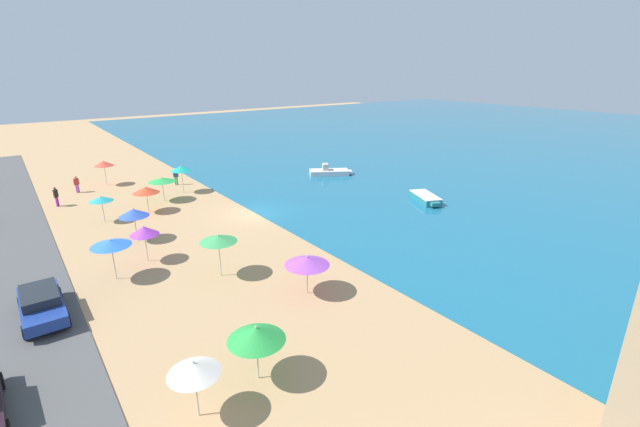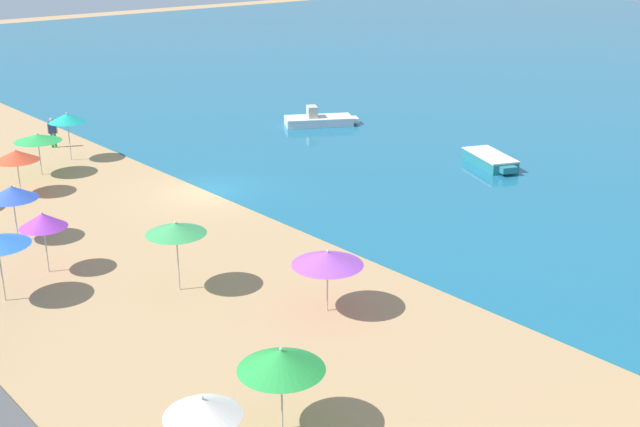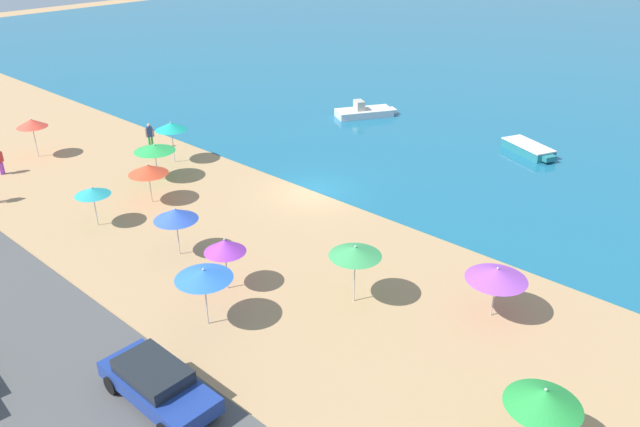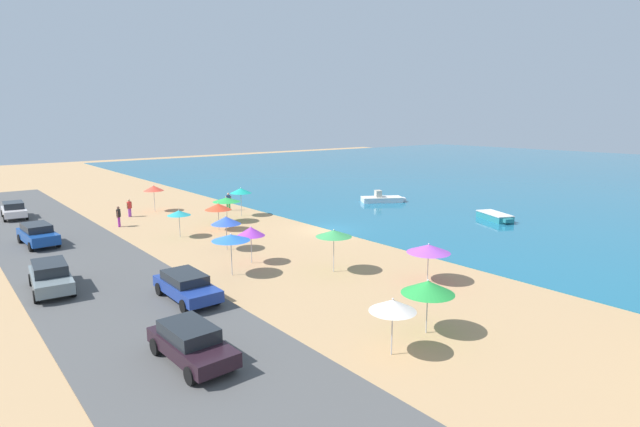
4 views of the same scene
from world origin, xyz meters
TOP-DOWN VIEW (x-y plane):
  - ground_plane at (0.00, 0.00)m, footprint 160.00×160.00m
  - sea at (0.00, 55.00)m, footprint 150.00×110.00m
  - beach_umbrella_0 at (-5.26, -10.35)m, footprint 1.75×1.75m
  - beach_umbrella_1 at (-9.56, -2.58)m, footprint 1.96×1.96m
  - beach_umbrella_2 at (-16.83, -7.89)m, footprint 1.89×1.89m
  - beach_umbrella_3 at (17.40, -9.29)m, footprint 2.22×2.22m
  - beach_umbrella_4 at (4.01, -9.70)m, footprint 1.74×1.74m
  - beach_umbrella_5 at (0.18, -9.33)m, footprint 2.01×2.01m
  - beach_umbrella_6 at (8.53, -6.86)m, footprint 2.11×2.11m
  - beach_umbrella_7 at (5.38, -11.82)m, footprint 2.18×2.18m
  - beach_umbrella_8 at (-5.59, -6.94)m, footprint 2.12×2.12m
  - beach_umbrella_10 at (-7.99, -4.90)m, footprint 2.37×2.37m
  - beach_umbrella_11 at (13.15, -4.01)m, footprint 2.38×2.38m
  - bather_0 at (-12.69, -2.18)m, footprint 0.38×0.50m
  - bather_1 at (-15.55, -10.70)m, footprint 0.34×0.54m
  - parked_car_4 at (7.54, -15.54)m, footprint 4.41×1.87m
  - skiff_nearshore at (6.22, 13.64)m, footprint 4.08×2.86m
  - skiff_offshore at (-6.63, 12.76)m, footprint 3.68×4.68m

SIDE VIEW (x-z plane):
  - ground_plane at x=0.00m, z-range 0.00..0.00m
  - sea at x=0.00m, z-range 0.00..0.05m
  - skiff_nearshore at x=6.22m, z-range 0.05..0.67m
  - skiff_offshore at x=-6.63m, z-range -0.24..1.01m
  - parked_car_4 at x=7.54m, z-range 0.11..1.44m
  - bather_1 at x=-15.55m, z-range 0.10..1.73m
  - bather_0 at x=-12.69m, z-range 0.11..1.84m
  - beach_umbrella_0 at x=-5.26m, z-range 0.80..2.92m
  - beach_umbrella_11 at x=13.15m, z-range 0.79..2.98m
  - beach_umbrella_8 at x=-5.59m, z-range 0.79..3.02m
  - beach_umbrella_10 at x=-7.99m, z-range 0.85..3.05m
  - beach_umbrella_3 at x=17.40m, z-range 0.84..3.20m
  - beach_umbrella_4 at x=4.01m, z-range 0.84..3.21m
  - beach_umbrella_5 at x=0.18m, z-range 0.85..3.23m
  - beach_umbrella_7 at x=5.38m, z-range 0.98..3.45m
  - beach_umbrella_2 at x=-16.83m, z-range 0.95..3.50m
  - beach_umbrella_6 at x=8.53m, z-range 1.02..3.59m
  - beach_umbrella_1 at x=-9.56m, z-range 1.01..3.66m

